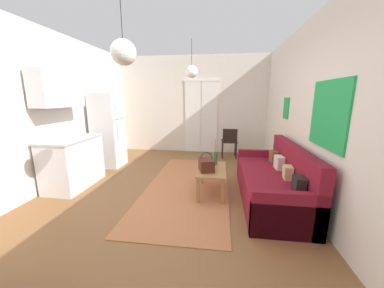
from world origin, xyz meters
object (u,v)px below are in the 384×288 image
pendant_lamp_near (123,52)px  couch (275,183)px  accent_chair (229,141)px  pendant_lamp_far (192,71)px  bamboo_vase (215,158)px  handbag (206,165)px  refrigerator (108,130)px  coffee_table (211,172)px

pendant_lamp_near → couch: bearing=30.3°
accent_chair → pendant_lamp_far: 2.18m
bamboo_vase → handbag: size_ratio=1.32×
bamboo_vase → refrigerator: (-2.54, 0.98, 0.30)m
refrigerator → accent_chair: (2.88, 1.07, -0.39)m
coffee_table → pendant_lamp_near: size_ratio=1.00×
couch → accent_chair: size_ratio=2.59×
coffee_table → pendant_lamp_far: size_ratio=1.10×
coffee_table → couch: bearing=-7.0°
accent_chair → pendant_lamp_near: (-1.26, -3.54, 1.61)m
couch → coffee_table: bearing=173.0°
coffee_table → refrigerator: bearing=153.7°
bamboo_vase → handbag: (-0.13, -0.36, -0.02)m
bamboo_vase → coffee_table: bearing=-100.5°
handbag → bamboo_vase: bearing=70.3°
coffee_table → handbag: handbag is taller
coffee_table → accent_chair: bearing=80.6°
refrigerator → handbag: bearing=-29.1°
bamboo_vase → pendant_lamp_far: 1.95m
pendant_lamp_far → handbag: bearing=-72.4°
bamboo_vase → pendant_lamp_far: bearing=119.6°
refrigerator → couch: bearing=-21.1°
coffee_table → pendant_lamp_far: bearing=112.5°
bamboo_vase → refrigerator: size_ratio=0.27×
coffee_table → accent_chair: (0.38, 2.30, 0.10)m
handbag → pendant_lamp_near: 2.07m
coffee_table → bamboo_vase: size_ratio=1.84×
coffee_table → pendant_lamp_near: 2.29m
couch → pendant_lamp_far: size_ratio=2.72×
refrigerator → pendant_lamp_far: (1.99, -0.01, 1.29)m
bamboo_vase → handbag: bearing=-109.7°
coffee_table → pendant_lamp_near: pendant_lamp_near is taller
refrigerator → pendant_lamp_near: (1.61, -2.47, 1.22)m
bamboo_vase → pendant_lamp_far: size_ratio=0.60×
accent_chair → pendant_lamp_near: pendant_lamp_near is taller
pendant_lamp_far → accent_chair: bearing=50.5°
bamboo_vase → pendant_lamp_near: 2.32m
coffee_table → bamboo_vase: 0.32m
couch → handbag: size_ratio=6.02×
couch → bamboo_vase: (-0.97, 0.38, 0.28)m
accent_chair → coffee_table: bearing=79.1°
bamboo_vase → accent_chair: 2.08m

